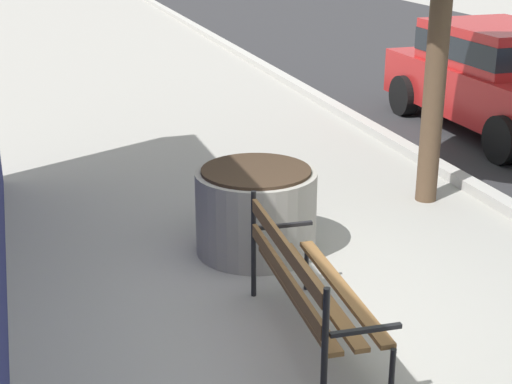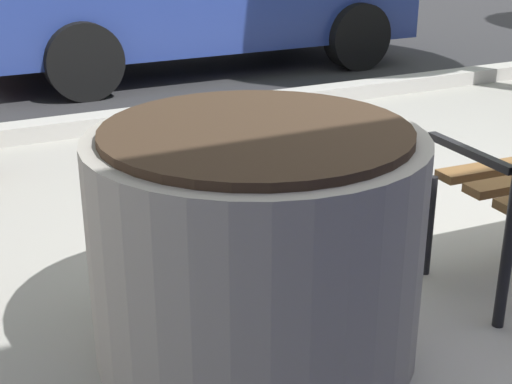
{
  "view_description": "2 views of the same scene",
  "coord_description": "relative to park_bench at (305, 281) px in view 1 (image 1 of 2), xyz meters",
  "views": [
    {
      "loc": [
        4.76,
        -2.1,
        3.08
      ],
      "look_at": [
        -1.68,
        -0.03,
        0.6
      ],
      "focal_mm": 53.6,
      "sensor_mm": 36.0,
      "label": 1
    },
    {
      "loc": [
        -2.71,
        -2.1,
        1.51
      ],
      "look_at": [
        -1.68,
        -0.03,
        0.6
      ],
      "focal_mm": 51.53,
      "sensor_mm": 36.0,
      "label": 2
    }
  ],
  "objects": [
    {
      "name": "park_bench",
      "position": [
        0.0,
        0.0,
        0.0
      ],
      "size": [
        1.82,
        0.63,
        0.95
      ],
      "color": "brown",
      "rests_on": "ground"
    },
    {
      "name": "concrete_planter",
      "position": [
        -1.77,
        0.19,
        -0.13
      ],
      "size": [
        1.15,
        1.15,
        0.83
      ],
      "color": "gray",
      "rests_on": "ground"
    },
    {
      "name": "parked_car_red",
      "position": [
        -4.78,
        4.91,
        0.3
      ],
      "size": [
        4.1,
        1.92,
        1.56
      ],
      "color": "#B21E1E",
      "rests_on": "ground"
    },
    {
      "name": "ground_plane",
      "position": [
        -0.1,
        0.22,
        -0.54
      ],
      "size": [
        80.0,
        80.0,
        0.0
      ],
      "primitive_type": "plane",
      "color": "#9E9B93"
    }
  ]
}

